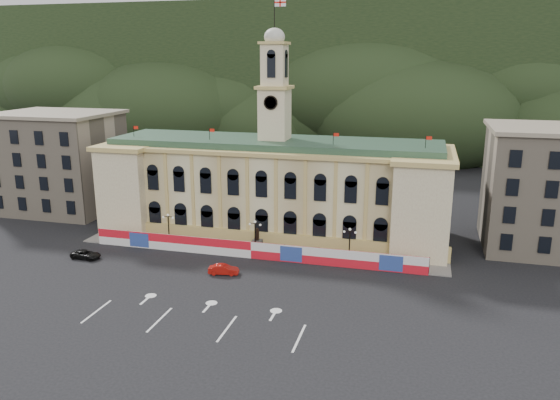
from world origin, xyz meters
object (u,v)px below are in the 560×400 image
(statue, at_px, (257,244))
(lamp_center, at_px, (255,234))
(red_sedan, at_px, (224,270))
(black_suv, at_px, (86,255))

(statue, relative_size, lamp_center, 0.72)
(statue, xyz_separation_m, lamp_center, (0.00, -1.00, 1.89))
(statue, bearing_deg, lamp_center, -90.00)
(statue, bearing_deg, red_sedan, -100.10)
(statue, xyz_separation_m, black_suv, (-23.23, -9.31, -0.57))
(statue, distance_m, black_suv, 25.04)
(red_sedan, bearing_deg, lamp_center, -21.01)
(black_suv, bearing_deg, lamp_center, -67.99)
(lamp_center, height_order, black_suv, lamp_center)
(lamp_center, bearing_deg, black_suv, -160.31)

